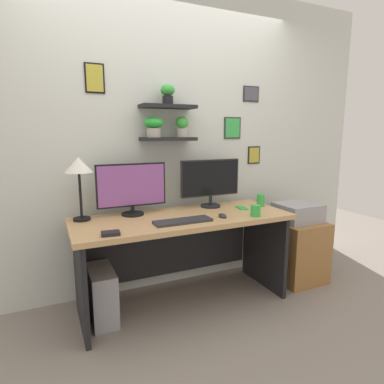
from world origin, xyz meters
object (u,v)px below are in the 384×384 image
object	(u,v)px
keyboard	(183,221)
computer_tower_left	(102,294)
water_cup	(261,200)
coffee_mug	(256,211)
monitor_left	(132,188)
scissors_tray	(111,233)
cell_phone	(242,208)
computer_mouse	(223,216)
printer	(298,212)
desk_lamp	(79,169)
monitor_right	(210,181)
drawer_cabinet	(295,250)
desk	(181,239)

from	to	relation	value
keyboard	computer_tower_left	size ratio (longest dim) A/B	1.09
water_cup	coffee_mug	bearing A→B (deg)	-132.48
monitor_left	scissors_tray	size ratio (longest dim) A/B	4.69
coffee_mug	water_cup	bearing A→B (deg)	47.52
computer_tower_left	monitor_left	bearing A→B (deg)	31.57
cell_phone	scissors_tray	size ratio (longest dim) A/B	1.17
computer_mouse	printer	xyz separation A→B (m)	(0.91, 0.14, -0.10)
computer_mouse	desk_lamp	world-z (taller)	desk_lamp
monitor_right	drawer_cabinet	xyz separation A→B (m)	(0.82, -0.24, -0.70)
desk_lamp	drawer_cabinet	distance (m)	2.12
desk_lamp	scissors_tray	size ratio (longest dim) A/B	4.03
cell_phone	printer	distance (m)	0.60
monitor_right	scissors_tray	distance (m)	1.11
coffee_mug	drawer_cabinet	distance (m)	0.85
coffee_mug	monitor_left	bearing A→B (deg)	152.69
computer_tower_left	printer	bearing A→B (deg)	-1.67
computer_tower_left	drawer_cabinet	bearing A→B (deg)	-1.67
desk_lamp	water_cup	xyz separation A→B (m)	(1.54, -0.17, -0.34)
drawer_cabinet	cell_phone	bearing A→B (deg)	174.66
keyboard	cell_phone	bearing A→B (deg)	17.01
cell_phone	computer_tower_left	size ratio (longest dim) A/B	0.35
scissors_tray	computer_mouse	bearing A→B (deg)	5.60
computer_mouse	printer	world-z (taller)	computer_mouse
desk	coffee_mug	distance (m)	0.66
computer_mouse	coffee_mug	bearing A→B (deg)	-15.86
scissors_tray	printer	xyz separation A→B (m)	(1.80, 0.23, -0.10)
computer_tower_left	keyboard	bearing A→B (deg)	-18.70
coffee_mug	drawer_cabinet	world-z (taller)	coffee_mug
desk_lamp	water_cup	bearing A→B (deg)	-6.21
coffee_mug	water_cup	xyz separation A→B (m)	(0.26, 0.28, 0.01)
desk	keyboard	distance (m)	0.32
monitor_left	computer_tower_left	xyz separation A→B (m)	(-0.30, -0.19, -0.77)
computer_mouse	printer	bearing A→B (deg)	8.97
cell_phone	coffee_mug	size ratio (longest dim) A/B	1.56
monitor_left	keyboard	xyz separation A→B (m)	(0.28, -0.38, -0.21)
desk	computer_mouse	distance (m)	0.41
desk_lamp	printer	distance (m)	2.00
monitor_left	scissors_tray	world-z (taller)	monitor_left
scissors_tray	desk	bearing A→B (deg)	26.34
desk	monitor_right	bearing A→B (deg)	24.21
desk	monitor_right	size ratio (longest dim) A/B	3.06
monitor_right	computer_tower_left	size ratio (longest dim) A/B	1.41
computer_tower_left	scissors_tray	bearing A→B (deg)	-82.92
computer_mouse	coffee_mug	world-z (taller)	coffee_mug
keyboard	water_cup	distance (m)	0.89
computer_mouse	cell_phone	bearing A→B (deg)	32.38
computer_tower_left	cell_phone	bearing A→B (deg)	0.09
water_cup	printer	bearing A→B (deg)	-9.51
water_cup	scissors_tray	bearing A→B (deg)	-168.17
monitor_left	drawer_cabinet	xyz separation A→B (m)	(1.53, -0.24, -0.68)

